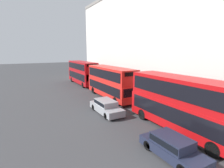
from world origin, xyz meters
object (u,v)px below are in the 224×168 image
object	(u,v)px
bus_third_in_queue	(82,72)
car_hatchback	(106,106)
pedestrian	(140,94)
car_dark_sedan	(172,146)
bus_second_in_queue	(111,81)
bus_leading	(182,102)

from	to	relation	value
bus_third_in_queue	car_hatchback	xyz separation A→B (m)	(-3.40, -17.01, -1.70)
car_hatchback	pedestrian	size ratio (longest dim) A/B	2.59
car_dark_sedan	pedestrian	world-z (taller)	pedestrian
bus_second_in_queue	bus_third_in_queue	bearing A→B (deg)	90.00
bus_leading	car_hatchback	distance (m)	7.75
car_dark_sedan	pedestrian	size ratio (longest dim) A/B	2.38
bus_third_in_queue	car_hatchback	size ratio (longest dim) A/B	2.18
pedestrian	bus_second_in_queue	bearing A→B (deg)	130.52
bus_leading	car_dark_sedan	world-z (taller)	bus_leading
bus_leading	car_dark_sedan	distance (m)	4.43
car_hatchback	bus_leading	bearing A→B (deg)	-63.29
bus_leading	car_dark_sedan	bearing A→B (deg)	-146.61
bus_second_in_queue	pedestrian	world-z (taller)	bus_second_in_queue
bus_second_in_queue	car_hatchback	xyz separation A→B (m)	(-3.40, -5.27, -1.63)
bus_leading	bus_second_in_queue	xyz separation A→B (m)	(0.00, 12.03, -0.08)
bus_leading	car_hatchback	size ratio (longest dim) A/B	2.14
bus_third_in_queue	car_hatchback	world-z (taller)	bus_third_in_queue
car_dark_sedan	pedestrian	distance (m)	12.68
bus_third_in_queue	bus_leading	bearing A→B (deg)	-90.00
bus_second_in_queue	bus_third_in_queue	distance (m)	11.73
bus_third_in_queue	car_dark_sedan	bearing A→B (deg)	-97.45
bus_leading	bus_third_in_queue	distance (m)	23.76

